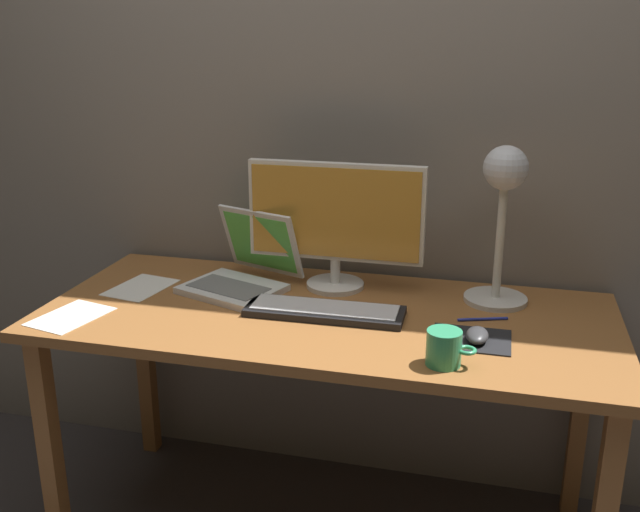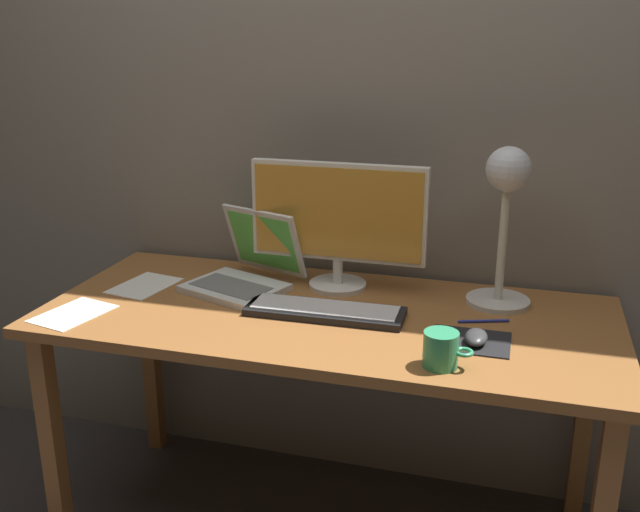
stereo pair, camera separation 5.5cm
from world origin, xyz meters
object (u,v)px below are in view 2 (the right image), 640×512
(desk_lamp, at_px, (506,200))
(mouse, at_px, (476,337))
(keyboard_main, at_px, (325,311))
(coffee_mug, at_px, (441,350))
(pen, at_px, (483,321))
(laptop, at_px, (249,265))
(monitor, at_px, (338,219))

(desk_lamp, distance_m, mouse, 0.42)
(keyboard_main, xyz_separation_m, coffee_mug, (0.35, -0.23, 0.03))
(desk_lamp, relative_size, mouse, 4.75)
(desk_lamp, distance_m, pen, 0.34)
(laptop, height_order, coffee_mug, laptop)
(monitor, xyz_separation_m, laptop, (-0.27, -0.06, -0.15))
(desk_lamp, bearing_deg, mouse, -97.34)
(mouse, relative_size, coffee_mug, 0.81)
(monitor, bearing_deg, mouse, -34.52)
(keyboard_main, relative_size, pen, 3.16)
(desk_lamp, bearing_deg, coffee_mug, -103.70)
(keyboard_main, xyz_separation_m, mouse, (0.42, -0.08, 0.01))
(mouse, height_order, pen, mouse)
(keyboard_main, distance_m, mouse, 0.43)
(laptop, relative_size, desk_lamp, 0.81)
(pen, bearing_deg, monitor, 161.02)
(coffee_mug, bearing_deg, desk_lamp, 76.30)
(keyboard_main, height_order, desk_lamp, desk_lamp)
(laptop, distance_m, coffee_mug, 0.75)
(keyboard_main, height_order, laptop, laptop)
(keyboard_main, bearing_deg, desk_lamp, 25.82)
(keyboard_main, xyz_separation_m, desk_lamp, (0.46, 0.22, 0.29))
(mouse, bearing_deg, desk_lamp, 82.66)
(pen, bearing_deg, desk_lamp, 79.02)
(laptop, xyz_separation_m, pen, (0.72, -0.10, -0.06))
(pen, bearing_deg, mouse, -93.51)
(coffee_mug, bearing_deg, mouse, 64.38)
(coffee_mug, height_order, pen, coffee_mug)
(monitor, bearing_deg, pen, -18.98)
(mouse, bearing_deg, pen, 86.49)
(keyboard_main, bearing_deg, mouse, -10.97)
(pen, bearing_deg, laptop, 172.11)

